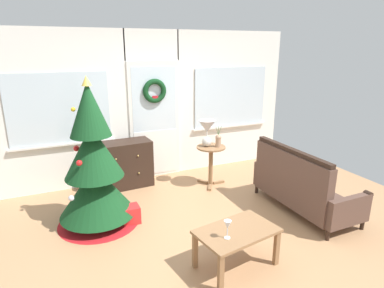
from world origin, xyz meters
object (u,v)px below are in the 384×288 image
(dresser_cabinet, at_px, (124,164))
(gift_box, at_px, (131,214))
(coffee_table, at_px, (237,235))
(christmas_tree, at_px, (95,172))
(side_table, at_px, (211,158))
(flower_vase, at_px, (218,140))
(table_lamp, at_px, (207,130))
(wine_glass, at_px, (228,225))
(settee_sofa, at_px, (300,186))

(dresser_cabinet, height_order, gift_box, dresser_cabinet)
(dresser_cabinet, relative_size, coffee_table, 1.01)
(dresser_cabinet, distance_m, gift_box, 1.26)
(dresser_cabinet, bearing_deg, gift_box, -99.47)
(christmas_tree, bearing_deg, dresser_cabinet, 60.11)
(dresser_cabinet, relative_size, side_table, 1.34)
(christmas_tree, bearing_deg, side_table, 14.14)
(christmas_tree, xyz_separation_m, gift_box, (0.39, -0.18, -0.61))
(gift_box, bearing_deg, flower_vase, 20.20)
(dresser_cabinet, distance_m, table_lamp, 1.50)
(flower_vase, relative_size, coffee_table, 0.38)
(christmas_tree, relative_size, dresser_cabinet, 2.11)
(table_lamp, distance_m, coffee_table, 2.25)
(christmas_tree, distance_m, side_table, 2.01)
(table_lamp, height_order, flower_vase, table_lamp)
(table_lamp, bearing_deg, coffee_table, -108.06)
(side_table, relative_size, flower_vase, 1.96)
(wine_glass, bearing_deg, coffee_table, 27.78)
(gift_box, bearing_deg, table_lamp, 25.41)
(christmas_tree, height_order, wine_glass, christmas_tree)
(dresser_cabinet, height_order, wine_glass, dresser_cabinet)
(side_table, height_order, flower_vase, flower_vase)
(settee_sofa, distance_m, table_lamp, 1.68)
(side_table, relative_size, gift_box, 2.93)
(table_lamp, relative_size, flower_vase, 1.26)
(christmas_tree, xyz_separation_m, settee_sofa, (2.67, -0.83, -0.35))
(side_table, bearing_deg, flower_vase, -30.96)
(table_lamp, bearing_deg, flower_vase, -32.01)
(dresser_cabinet, relative_size, settee_sofa, 0.57)
(flower_vase, bearing_deg, coffee_table, -113.00)
(flower_vase, bearing_deg, wine_glass, -116.03)
(christmas_tree, xyz_separation_m, side_table, (1.94, 0.49, -0.24))
(christmas_tree, distance_m, gift_box, 0.75)
(side_table, xyz_separation_m, wine_glass, (-0.90, -2.11, 0.09))
(wine_glass, height_order, gift_box, wine_glass)
(christmas_tree, relative_size, flower_vase, 5.56)
(side_table, bearing_deg, wine_glass, -113.13)
(dresser_cabinet, xyz_separation_m, coffee_table, (0.61, -2.57, -0.02))
(table_lamp, bearing_deg, dresser_cabinet, 158.38)
(dresser_cabinet, bearing_deg, wine_glass, -80.57)
(flower_vase, bearing_deg, dresser_cabinet, 157.14)
(christmas_tree, bearing_deg, coffee_table, -51.78)
(dresser_cabinet, distance_m, coffee_table, 2.64)
(wine_glass, bearing_deg, gift_box, 114.03)
(settee_sofa, bearing_deg, dresser_cabinet, 137.96)
(coffee_table, bearing_deg, flower_vase, 67.00)
(table_lamp, xyz_separation_m, wine_glass, (-0.84, -2.15, -0.40))
(christmas_tree, distance_m, wine_glass, 1.93)
(settee_sofa, height_order, gift_box, settee_sofa)
(wine_glass, bearing_deg, dresser_cabinet, 99.43)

